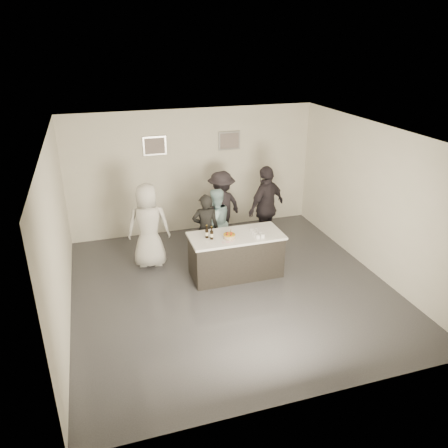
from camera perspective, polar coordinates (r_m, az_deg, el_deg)
The scene contains 19 objects.
floor at distance 8.62m, azimuth 1.00°, elevation -8.31°, with size 6.00×6.00×0.00m, color #3D3D42.
ceiling at distance 7.48m, azimuth 1.16°, elevation 11.61°, with size 6.00×6.00×0.00m, color white.
wall_back at distance 10.66m, azimuth -4.02°, elevation 6.86°, with size 6.00×0.04×3.00m, color silver.
wall_front at distance 5.50m, azimuth 11.09°, elevation -10.61°, with size 6.00×0.04×3.00m, color silver.
wall_left at distance 7.61m, azimuth -20.91°, elevation -1.69°, with size 0.04×6.00×3.00m, color silver.
wall_right at distance 9.26m, azimuth 19.01°, elevation 3.01°, with size 0.04×6.00×3.00m, color silver.
picture_left at distance 10.29m, azimuth -9.05°, elevation 10.06°, with size 0.54×0.04×0.44m, color #B2B2B7.
picture_right at distance 10.69m, azimuth 0.69°, elevation 10.84°, with size 0.54×0.04×0.44m, color #B2B2B7.
bar_counter at distance 8.84m, azimuth 1.55°, elevation -4.07°, with size 1.86×0.86×0.90m, color white.
cake at distance 8.49m, azimuth 0.70°, elevation -1.63°, with size 0.23×0.23×0.07m, color gold.
beer_bottle_a at distance 8.48m, azimuth -2.26°, elevation -0.99°, with size 0.07×0.07×0.26m, color black.
beer_bottle_b at distance 8.41m, azimuth -1.62°, elevation -1.18°, with size 0.07×0.07×0.26m, color black.
tumbler_cluster at distance 8.66m, azimuth 4.38°, elevation -1.16°, with size 0.19×0.40×0.08m, color orange.
candles at distance 8.35m, azimuth 0.68°, elevation -2.34°, with size 0.24×0.08×0.01m, color pink.
person_main_black at distance 9.21m, azimuth -2.40°, elevation -0.67°, with size 0.56×0.37×1.55m, color black.
person_main_blue at distance 9.49m, azimuth -1.14°, elevation 0.15°, with size 0.76×0.59×1.56m, color #98C0C7.
person_guest_left at distance 9.17m, azimuth -9.85°, elevation -0.22°, with size 0.89×0.58×1.81m, color silver.
person_guest_right at distance 9.91m, azimuth 5.54°, elevation 2.21°, with size 1.13×0.47×1.92m, color #272228.
person_guest_back at distance 10.20m, azimuth -0.33°, elevation 2.28°, with size 1.10×0.63×1.70m, color black.
Camera 1 is at (-2.32, -6.95, 4.54)m, focal length 35.00 mm.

